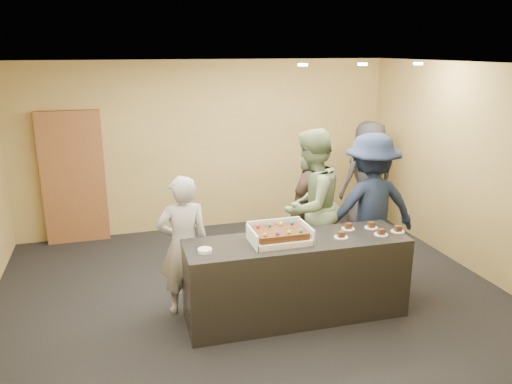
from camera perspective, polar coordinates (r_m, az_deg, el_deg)
room at (r=5.70m, az=-0.60°, el=0.72°), size 6.04×6.00×2.70m
serving_counter at (r=5.53m, az=4.59°, el=-9.80°), size 2.42×0.76×0.90m
storage_cabinet at (r=7.94m, az=-20.13°, el=1.54°), size 0.91×0.15×2.00m
cake_box at (r=5.29m, az=2.66°, el=-5.16°), size 0.62×0.43×0.18m
sheet_cake at (r=5.25m, az=2.75°, el=-4.71°), size 0.53×0.37×0.11m
plate_stack at (r=5.04m, az=-5.87°, el=-6.66°), size 0.14×0.14×0.04m
slice_a at (r=5.46m, az=9.69°, el=-4.91°), size 0.15×0.15×0.07m
slice_b at (r=5.73m, az=10.48°, el=-3.96°), size 0.15×0.15×0.07m
slice_c at (r=5.63m, az=14.10°, el=-4.54°), size 0.15×0.15×0.07m
slice_d at (r=5.82m, az=13.03°, el=-3.79°), size 0.15×0.15×0.07m
slice_e at (r=5.77m, az=15.90°, el=-4.16°), size 0.15×0.15×0.07m
person_server_grey at (r=5.53m, az=-8.29°, el=-6.08°), size 0.59×0.40×1.58m
person_sage_man at (r=6.22m, az=6.20°, el=-1.69°), size 1.20×1.15×1.94m
person_navy_man at (r=6.39m, az=12.89°, el=-1.79°), size 1.26×0.77×1.88m
person_brown_extra at (r=6.84m, az=6.28°, el=-1.41°), size 1.00×0.89×1.63m
person_dark_suit at (r=8.08m, az=12.68°, el=1.63°), size 0.92×0.63×1.79m
ceiling_spotlights at (r=6.57m, az=12.07°, el=14.09°), size 1.72×0.12×0.03m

